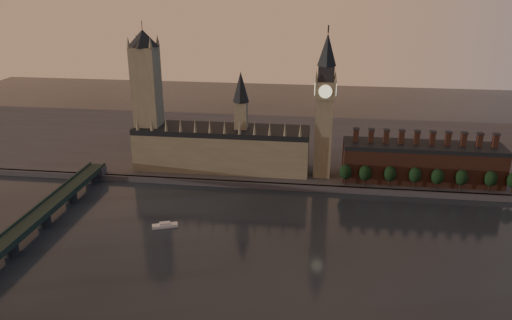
{
  "coord_description": "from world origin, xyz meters",
  "views": [
    {
      "loc": [
        6.78,
        -232.5,
        142.21
      ],
      "look_at": [
        -31.1,
        55.0,
        34.21
      ],
      "focal_mm": 35.0,
      "sensor_mm": 36.0,
      "label": 1
    }
  ],
  "objects": [
    {
      "name": "embankment_tree_4",
      "position": [
        88.24,
        94.29,
        13.47
      ],
      "size": [
        8.6,
        8.6,
        14.88
      ],
      "color": "black",
      "rests_on": "north_bank"
    },
    {
      "name": "westminster_bridge",
      "position": [
        -155.0,
        -2.7,
        7.44
      ],
      "size": [
        14.0,
        200.0,
        11.55
      ],
      "color": "#1E2E27",
      "rests_on": "ground"
    },
    {
      "name": "embankment_tree_3",
      "position": [
        73.6,
        95.37,
        13.47
      ],
      "size": [
        8.6,
        8.6,
        14.88
      ],
      "color": "black",
      "rests_on": "north_bank"
    },
    {
      "name": "embankment_tree_0",
      "position": [
        26.52,
        94.93,
        13.47
      ],
      "size": [
        8.6,
        8.6,
        14.88
      ],
      "color": "black",
      "rests_on": "north_bank"
    },
    {
      "name": "ground",
      "position": [
        0.0,
        0.0,
        0.0
      ],
      "size": [
        900.0,
        900.0,
        0.0
      ],
      "primitive_type": "plane",
      "color": "black",
      "rests_on": "ground"
    },
    {
      "name": "embankment_tree_2",
      "position": [
        56.76,
        95.38,
        13.47
      ],
      "size": [
        8.6,
        8.6,
        14.88
      ],
      "color": "black",
      "rests_on": "north_bank"
    },
    {
      "name": "embankment_tree_6",
      "position": [
        123.01,
        95.36,
        13.47
      ],
      "size": [
        8.6,
        8.6,
        14.88
      ],
      "color": "black",
      "rests_on": "north_bank"
    },
    {
      "name": "embankment_tree_5",
      "position": [
        103.98,
        94.67,
        13.47
      ],
      "size": [
        8.6,
        8.6,
        14.88
      ],
      "color": "black",
      "rests_on": "north_bank"
    },
    {
      "name": "victoria_tower",
      "position": [
        -120.0,
        115.0,
        59.09
      ],
      "size": [
        24.0,
        24.0,
        108.0
      ],
      "color": "#80765B",
      "rests_on": "north_bank"
    },
    {
      "name": "river_boat",
      "position": [
        -82.27,
        24.6,
        1.16
      ],
      "size": [
        15.66,
        9.4,
        3.02
      ],
      "rotation": [
        0.0,
        0.0,
        0.36
      ],
      "color": "silver",
      "rests_on": "ground"
    },
    {
      "name": "chimney_block",
      "position": [
        80.0,
        110.0,
        17.82
      ],
      "size": [
        110.0,
        25.0,
        37.0
      ],
      "color": "#512C1F",
      "rests_on": "north_bank"
    },
    {
      "name": "palace_of_westminster",
      "position": [
        -64.41,
        114.91,
        21.63
      ],
      "size": [
        130.0,
        30.3,
        74.0
      ],
      "color": "#80765B",
      "rests_on": "north_bank"
    },
    {
      "name": "big_ben",
      "position": [
        10.0,
        110.0,
        56.83
      ],
      "size": [
        15.0,
        15.0,
        107.0
      ],
      "color": "#80765B",
      "rests_on": "north_bank"
    },
    {
      "name": "embankment_tree_1",
      "position": [
        39.84,
        94.46,
        13.47
      ],
      "size": [
        8.6,
        8.6,
        14.88
      ],
      "color": "black",
      "rests_on": "north_bank"
    },
    {
      "name": "north_bank",
      "position": [
        0.0,
        178.04,
        2.0
      ],
      "size": [
        900.0,
        182.0,
        4.0
      ],
      "color": "#434348",
      "rests_on": "ground"
    }
  ]
}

